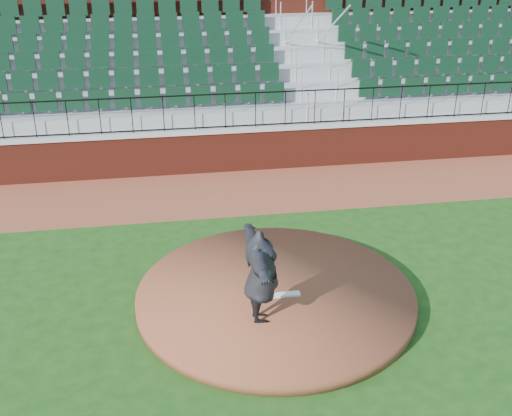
{
  "coord_description": "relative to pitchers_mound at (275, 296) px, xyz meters",
  "views": [
    {
      "loc": [
        -1.92,
        -10.37,
        6.94
      ],
      "look_at": [
        0.0,
        1.5,
        1.3
      ],
      "focal_mm": 44.37,
      "sensor_mm": 36.0,
      "label": 1
    }
  ],
  "objects": [
    {
      "name": "field_wall",
      "position": [
        -0.13,
        7.1,
        0.47
      ],
      "size": [
        34.0,
        0.35,
        1.2
      ],
      "primitive_type": "cube",
      "color": "maroon",
      "rests_on": "ground"
    },
    {
      "name": "concourse_wall",
      "position": [
        -0.13,
        12.63,
        2.62
      ],
      "size": [
        34.0,
        0.5,
        5.5
      ],
      "primitive_type": "cube",
      "color": "maroon",
      "rests_on": "ground"
    },
    {
      "name": "warning_track",
      "position": [
        -0.13,
        5.5,
        -0.12
      ],
      "size": [
        34.0,
        3.2,
        0.01
      ],
      "primitive_type": "cube",
      "color": "brown",
      "rests_on": "ground"
    },
    {
      "name": "pitcher",
      "position": [
        -0.44,
        -0.9,
        1.03
      ],
      "size": [
        0.63,
        2.24,
        1.81
      ],
      "primitive_type": "imported",
      "rotation": [
        0.0,
        0.0,
        1.56
      ],
      "color": "black",
      "rests_on": "pitchers_mound"
    },
    {
      "name": "pitchers_mound",
      "position": [
        0.0,
        0.0,
        0.0
      ],
      "size": [
        5.42,
        5.42,
        0.25
      ],
      "primitive_type": "cylinder",
      "color": "brown",
      "rests_on": "ground"
    },
    {
      "name": "ground",
      "position": [
        -0.13,
        0.1,
        -0.12
      ],
      "size": [
        90.0,
        90.0,
        0.0
      ],
      "primitive_type": "plane",
      "color": "#1B4614",
      "rests_on": "ground"
    },
    {
      "name": "wall_railing",
      "position": [
        -0.13,
        7.1,
        1.67
      ],
      "size": [
        34.0,
        0.05,
        1.0
      ],
      "primitive_type": null,
      "color": "black",
      "rests_on": "wall_cap"
    },
    {
      "name": "pitching_rubber",
      "position": [
        0.14,
        -0.2,
        0.14
      ],
      "size": [
        0.6,
        0.15,
        0.04
      ],
      "primitive_type": "cube",
      "rotation": [
        0.0,
        0.0,
        -0.0
      ],
      "color": "white",
      "rests_on": "pitchers_mound"
    },
    {
      "name": "seating_stands",
      "position": [
        -0.13,
        9.83,
        2.18
      ],
      "size": [
        34.0,
        5.1,
        4.6
      ],
      "primitive_type": null,
      "color": "gray",
      "rests_on": "ground"
    },
    {
      "name": "wall_cap",
      "position": [
        -0.13,
        7.1,
        1.12
      ],
      "size": [
        34.0,
        0.45,
        0.1
      ],
      "primitive_type": "cube",
      "color": "#B7B7B7",
      "rests_on": "field_wall"
    }
  ]
}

